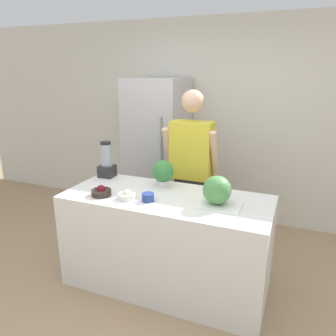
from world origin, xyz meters
TOP-DOWN VIEW (x-y plane):
  - ground_plane at (0.00, 0.00)m, footprint 14.00×14.00m
  - wall_back at (0.00, 2.12)m, footprint 8.00×0.06m
  - counter_island at (0.00, 0.39)m, footprint 1.84×0.79m
  - refrigerator at (-0.67, 1.71)m, footprint 0.70×0.74m
  - person at (0.00, 1.09)m, footprint 0.57×0.28m
  - cutting_board at (0.48, 0.36)m, footprint 0.36×0.26m
  - watermelon at (0.46, 0.37)m, footprint 0.24×0.24m
  - bowl_cherries at (-0.54, 0.19)m, footprint 0.18×0.18m
  - bowl_cream at (-0.29, 0.21)m, footprint 0.15×0.15m
  - bowl_small_blue at (-0.10, 0.23)m, footprint 0.10×0.10m
  - blender at (-0.79, 0.67)m, footprint 0.15×0.15m
  - potted_plant at (-0.13, 0.62)m, footprint 0.21×0.21m

SIDE VIEW (x-z plane):
  - ground_plane at x=0.00m, z-range 0.00..0.00m
  - counter_island at x=0.00m, z-range 0.00..0.89m
  - cutting_board at x=0.48m, z-range 0.89..0.91m
  - person at x=0.00m, z-range 0.03..1.80m
  - bowl_cream at x=-0.29m, z-range 0.88..0.97m
  - bowl_cherries at x=-0.54m, z-range 0.88..0.97m
  - bowl_small_blue at x=-0.10m, z-range 0.89..0.96m
  - refrigerator at x=-0.67m, z-range 0.00..1.87m
  - watermelon at x=0.46m, z-range 0.91..1.14m
  - potted_plant at x=-0.13m, z-range 0.90..1.16m
  - blender at x=-0.79m, z-range 0.87..1.24m
  - wall_back at x=0.00m, z-range 0.00..2.60m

